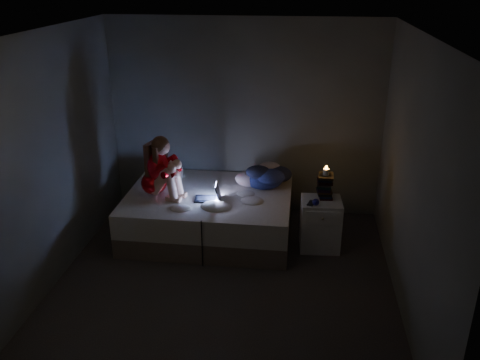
% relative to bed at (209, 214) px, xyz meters
% --- Properties ---
extents(floor, '(3.60, 3.80, 0.02)m').
position_rel_bed_xyz_m(floor, '(0.35, -1.10, -0.29)').
color(floor, black).
rests_on(floor, ground).
extents(ceiling, '(3.60, 3.80, 0.02)m').
position_rel_bed_xyz_m(ceiling, '(0.35, -1.10, 2.33)').
color(ceiling, silver).
rests_on(ceiling, ground).
extents(wall_back, '(3.60, 0.02, 2.60)m').
position_rel_bed_xyz_m(wall_back, '(0.35, 0.81, 1.02)').
color(wall_back, '#4E514B').
rests_on(wall_back, ground).
extents(wall_front, '(3.60, 0.02, 2.60)m').
position_rel_bed_xyz_m(wall_front, '(0.35, -3.01, 1.02)').
color(wall_front, '#4E514B').
rests_on(wall_front, ground).
extents(wall_left, '(0.02, 3.80, 2.60)m').
position_rel_bed_xyz_m(wall_left, '(-1.46, -1.10, 1.02)').
color(wall_left, '#4E514B').
rests_on(wall_left, ground).
extents(wall_right, '(0.02, 3.80, 2.60)m').
position_rel_bed_xyz_m(wall_right, '(2.16, -1.10, 1.02)').
color(wall_right, '#4E514B').
rests_on(wall_right, ground).
extents(bed, '(2.02, 1.51, 0.55)m').
position_rel_bed_xyz_m(bed, '(0.00, 0.00, 0.00)').
color(bed, '#BAB2A4').
rests_on(bed, ground).
extents(pillow, '(0.46, 0.32, 0.13)m').
position_rel_bed_xyz_m(pillow, '(-0.67, 0.34, 0.34)').
color(pillow, silver).
rests_on(pillow, bed).
extents(woman, '(0.54, 0.42, 0.78)m').
position_rel_bed_xyz_m(woman, '(-0.65, -0.13, 0.67)').
color(woman, '#A00013').
rests_on(woman, bed).
extents(laptop, '(0.33, 0.24, 0.22)m').
position_rel_bed_xyz_m(laptop, '(0.01, -0.18, 0.39)').
color(laptop, black).
rests_on(laptop, bed).
extents(clothes_pile, '(0.65, 0.59, 0.31)m').
position_rel_bed_xyz_m(clothes_pile, '(0.65, 0.31, 0.43)').
color(clothes_pile, navy).
rests_on(clothes_pile, bed).
extents(nightstand, '(0.49, 0.44, 0.62)m').
position_rel_bed_xyz_m(nightstand, '(1.38, -0.17, 0.03)').
color(nightstand, silver).
rests_on(nightstand, ground).
extents(book_stack, '(0.19, 0.25, 0.29)m').
position_rel_bed_xyz_m(book_stack, '(1.41, -0.09, 0.49)').
color(book_stack, black).
rests_on(book_stack, nightstand).
extents(candle, '(0.07, 0.07, 0.08)m').
position_rel_bed_xyz_m(candle, '(1.41, -0.09, 0.67)').
color(candle, beige).
rests_on(candle, book_stack).
extents(phone, '(0.11, 0.16, 0.01)m').
position_rel_bed_xyz_m(phone, '(1.25, -0.27, 0.35)').
color(phone, black).
rests_on(phone, nightstand).
extents(blue_orb, '(0.08, 0.08, 0.08)m').
position_rel_bed_xyz_m(blue_orb, '(1.30, -0.31, 0.38)').
color(blue_orb, navy).
rests_on(blue_orb, nightstand).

